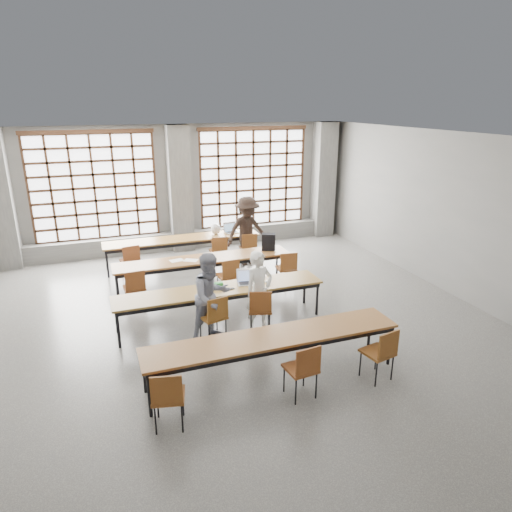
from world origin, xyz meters
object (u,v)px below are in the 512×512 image
Objects in this scene: chair_back_right at (249,246)px; phone at (231,289)px; student_female at (211,297)px; chair_front_left at (215,314)px; student_back at (247,231)px; chair_back_left at (131,258)px; chair_near_mid at (304,366)px; student_male at (259,292)px; backpack at (269,242)px; desk_row_b at (204,261)px; chair_mid_centre at (229,273)px; laptop_front at (246,280)px; chair_near_right at (382,350)px; chair_mid_left at (135,285)px; chair_mid_right at (287,266)px; chair_near_left at (168,394)px; desk_row_a at (183,240)px; desk_row_c at (220,292)px; mouse at (267,281)px; plastic_bag at (216,229)px; chair_front_right at (260,307)px; chair_back_mid at (219,249)px; red_pouch at (168,393)px; laptop_back at (231,230)px; green_box at (217,285)px; desk_row_d at (273,340)px.

phone is at bearing -114.78° from chair_back_right.
chair_front_left is at bearing -102.21° from student_female.
student_back is at bearing 65.98° from phone.
chair_near_mid is (1.87, -5.61, 0.00)m from chair_back_left.
backpack is (1.12, 2.37, 0.15)m from student_male.
chair_mid_centre reaches higher than desk_row_b.
laptop_front is at bearing 79.19° from student_male.
chair_near_right reaches higher than phone.
chair_mid_left is 2.00m from chair_mid_centre.
chair_near_left is (-3.37, -3.87, 0.00)m from chair_mid_right.
desk_row_a is at bearing 24.37° from chair_back_left.
chair_mid_left reaches higher than desk_row_c.
mouse reaches higher than desk_row_a.
chair_mid_centre is (1.92, -1.74, 0.00)m from chair_back_left.
chair_near_mid is (-0.06, -3.87, 0.00)m from chair_mid_centre.
plastic_bag is at bearing 3.18° from desk_row_a.
chair_front_right is (0.05, -1.82, 0.00)m from chair_mid_centre.
chair_front_right is at bearing -28.71° from student_female.
chair_back_mid is 2.97m from mouse.
backpack is (-0.19, 0.68, 0.39)m from chair_mid_right.
backpack is (1.73, -1.69, 0.27)m from desk_row_a.
chair_near_left is 1.00× the size of chair_near_mid.
red_pouch is (-2.00, -2.71, -0.29)m from laptop_front.
chair_mid_left is (-1.47, -2.37, -0.13)m from desk_row_a.
chair_mid_centre is 0.57× the size of student_male.
laptop_back is at bearing 4.66° from desk_row_a.
chair_back_mid is at bearing -179.98° from chair_back_right.
chair_mid_right is (1.92, -2.37, -0.13)m from desk_row_a.
green_box is (-1.96, -1.11, 0.24)m from chair_mid_right.
green_box is (-1.63, -2.85, 0.24)m from chair_back_right.
chair_mid_left is 1.00× the size of chair_mid_centre.
chair_back_right is 3.03m from mouse.
chair_back_mid is 1.00× the size of chair_mid_left.
desk_row_b is at bearing 94.48° from chair_near_mid.
chair_mid_left and chair_near_right have the same top height.
student_female reaches higher than laptop_back.
chair_near_mid reaches higher than mouse.
desk_row_b is at bearing 70.61° from red_pouch.
chair_back_left is 2.22× the size of laptop_back.
phone is (-0.40, 0.53, 0.20)m from chair_front_right.
laptop_back reaches higher than chair_back_left.
chair_front_left is at bearing -179.91° from chair_front_right.
chair_near_left is at bearing -101.46° from backpack.
laptop_front is at bearing 28.83° from phone.
chair_front_left is 0.49× the size of student_back.
plastic_bag is at bearing 69.46° from red_pouch.
chair_near_left is (-1.72, -0.63, -0.13)m from desk_row_d.
desk_row_c is 0.60m from student_female.
chair_back_right is at bearing 61.69° from desk_row_c.
desk_row_c is at bearing 61.05° from red_pouch.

